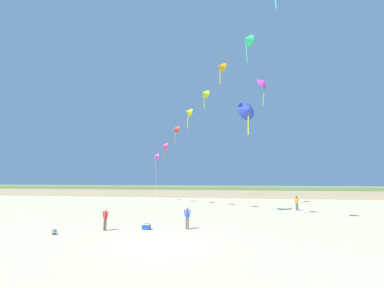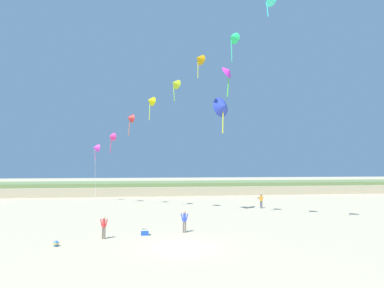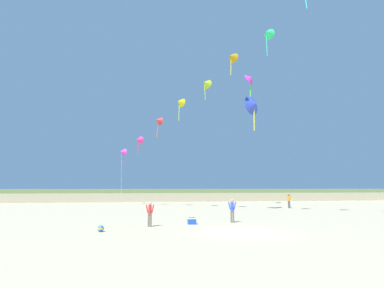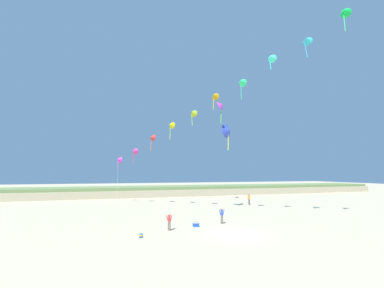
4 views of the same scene
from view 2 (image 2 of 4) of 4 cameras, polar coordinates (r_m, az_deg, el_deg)
ground_plane at (r=22.59m, az=-1.74°, el=-16.83°), size 240.00×240.00×0.00m
dune_ridge at (r=63.12m, az=-5.88°, el=-7.28°), size 120.00×11.62×2.12m
person_near_left at (r=27.05m, az=-1.27°, el=-12.54°), size 0.59×0.23×1.67m
person_near_right at (r=25.56m, az=-14.49°, el=-13.05°), size 0.56×0.22×1.59m
person_mid_center at (r=42.62m, az=11.45°, el=-9.15°), size 0.59×0.23×1.69m
kite_banner_string at (r=37.23m, az=-0.83°, el=11.92°), size 24.00×30.17×23.47m
large_kite_low_lead at (r=47.69m, az=6.04°, el=11.95°), size 2.27×2.28×4.53m
large_kite_mid_trail at (r=37.24m, az=5.16°, el=6.24°), size 2.40×2.01×4.04m
beach_cooler at (r=26.43m, az=-7.87°, el=-14.37°), size 0.58×0.41×0.46m
beach_ball at (r=24.41m, az=-21.73°, el=-15.15°), size 0.36×0.36×0.36m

